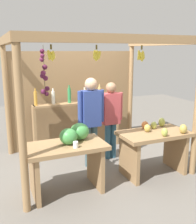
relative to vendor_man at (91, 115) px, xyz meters
name	(u,v)px	position (x,y,z in m)	size (l,w,h in m)	color
ground_plane	(94,162)	(0.08, 0.10, -0.95)	(12.00, 12.00, 0.00)	slate
market_stall	(84,88)	(0.07, 0.55, 0.39)	(2.85, 2.24, 2.24)	#99754C
fruit_counter_left	(68,152)	(-0.62, -0.68, -0.34)	(1.15, 0.64, 0.98)	#99754C
fruit_counter_right	(154,143)	(0.85, -0.69, -0.41)	(1.15, 0.64, 0.88)	#99754C
bottle_shelf_unit	(78,112)	(0.06, 0.90, -0.16)	(1.83, 0.22, 1.36)	#99754C
vendor_man	(91,115)	(0.00, 0.00, 0.00)	(0.48, 0.21, 1.58)	#415E65
vendor_woman	(111,114)	(0.47, 0.19, -0.08)	(0.48, 0.20, 1.47)	#305D76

